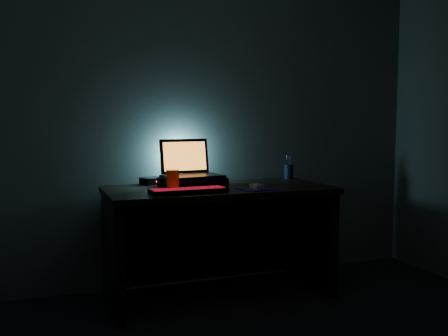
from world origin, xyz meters
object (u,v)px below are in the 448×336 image
at_px(pen_cup, 288,172).
at_px(laptop, 189,168).
at_px(mouse, 257,186).
at_px(keyboard, 189,191).
at_px(juice_glass, 173,181).
at_px(router, 152,181).

bearing_deg(pen_cup, laptop, -170.14).
height_order(mouse, pen_cup, pen_cup).
relative_size(keyboard, juice_glass, 3.54).
bearing_deg(pen_cup, mouse, -134.93).
distance_m(laptop, keyboard, 0.38).
xyz_separation_m(laptop, mouse, (0.36, -0.34, -0.10)).
height_order(mouse, juice_glass, juice_glass).
xyz_separation_m(mouse, juice_glass, (-0.54, 0.08, 0.05)).
relative_size(mouse, juice_glass, 0.68).
relative_size(laptop, pen_cup, 3.89).
xyz_separation_m(pen_cup, router, (-1.07, -0.00, -0.03)).
xyz_separation_m(keyboard, router, (-0.12, 0.50, 0.01)).
height_order(laptop, juice_glass, laptop).
bearing_deg(router, mouse, -60.11).
xyz_separation_m(laptop, router, (-0.23, 0.15, -0.10)).
bearing_deg(pen_cup, juice_glass, -158.32).
distance_m(laptop, pen_cup, 0.85).
bearing_deg(keyboard, pen_cup, 24.65).
xyz_separation_m(keyboard, pen_cup, (0.95, 0.50, 0.04)).
height_order(pen_cup, router, pen_cup).
distance_m(laptop, juice_glass, 0.32).
bearing_deg(laptop, mouse, -52.38).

